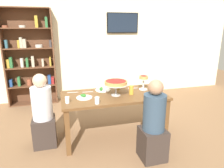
# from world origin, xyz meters

# --- Properties ---
(ground_plane) EXTENTS (12.00, 12.00, 0.00)m
(ground_plane) POSITION_xyz_m (0.00, 0.00, 0.00)
(ground_plane) COLOR #846042
(rear_partition) EXTENTS (8.00, 0.12, 2.80)m
(rear_partition) POSITION_xyz_m (0.00, 2.20, 1.40)
(rear_partition) COLOR beige
(rear_partition) RESTS_ON ground_plane
(dining_table) EXTENTS (1.68, 0.84, 0.74)m
(dining_table) POSITION_xyz_m (0.00, 0.00, 0.65)
(dining_table) COLOR brown
(dining_table) RESTS_ON ground_plane
(bookshelf) EXTENTS (1.10, 0.30, 2.21)m
(bookshelf) POSITION_xyz_m (-1.45, 2.02, 1.11)
(bookshelf) COLOR brown
(bookshelf) RESTS_ON ground_plane
(television) EXTENTS (0.82, 0.05, 0.50)m
(television) POSITION_xyz_m (0.83, 2.11, 1.90)
(television) COLOR black
(diner_head_west) EXTENTS (0.34, 0.34, 1.15)m
(diner_head_west) POSITION_xyz_m (-1.12, 0.01, 0.49)
(diner_head_west) COLOR #382D28
(diner_head_west) RESTS_ON ground_plane
(diner_near_right) EXTENTS (0.34, 0.34, 1.15)m
(diner_near_right) POSITION_xyz_m (0.36, -0.74, 0.49)
(diner_near_right) COLOR #382D28
(diner_near_right) RESTS_ON ground_plane
(deep_dish_pizza_stand) EXTENTS (0.39, 0.39, 0.24)m
(deep_dish_pizza_stand) POSITION_xyz_m (0.02, -0.05, 0.94)
(deep_dish_pizza_stand) COLOR silver
(deep_dish_pizza_stand) RESTS_ON dining_table
(personal_pizza_stand) EXTENTS (0.18, 0.18, 0.25)m
(personal_pizza_stand) POSITION_xyz_m (0.57, 0.12, 0.92)
(personal_pizza_stand) COLOR silver
(personal_pizza_stand) RESTS_ON dining_table
(salad_plate_near_diner) EXTENTS (0.26, 0.26, 0.07)m
(salad_plate_near_diner) POSITION_xyz_m (-0.13, 0.26, 0.75)
(salad_plate_near_diner) COLOR white
(salad_plate_near_diner) RESTS_ON dining_table
(salad_plate_far_diner) EXTENTS (0.24, 0.24, 0.07)m
(salad_plate_far_diner) POSITION_xyz_m (-0.49, -0.04, 0.76)
(salad_plate_far_diner) COLOR white
(salad_plate_far_diner) RESTS_ON dining_table
(beer_glass_amber_tall) EXTENTS (0.07, 0.07, 0.14)m
(beer_glass_amber_tall) POSITION_xyz_m (0.28, -0.06, 0.81)
(beer_glass_amber_tall) COLOR gold
(beer_glass_amber_tall) RESTS_ON dining_table
(beer_glass_amber_short) EXTENTS (0.07, 0.07, 0.17)m
(beer_glass_amber_short) POSITION_xyz_m (0.16, 0.26, 0.82)
(beer_glass_amber_short) COLOR gold
(beer_glass_amber_short) RESTS_ON dining_table
(water_glass_clear_near) EXTENTS (0.06, 0.06, 0.09)m
(water_glass_clear_near) POSITION_xyz_m (-0.75, -0.19, 0.79)
(water_glass_clear_near) COLOR white
(water_glass_clear_near) RESTS_ON dining_table
(water_glass_clear_far) EXTENTS (0.07, 0.07, 0.10)m
(water_glass_clear_far) POSITION_xyz_m (-0.34, -0.33, 0.79)
(water_glass_clear_far) COLOR white
(water_glass_clear_far) RESTS_ON dining_table
(cutlery_fork_near) EXTENTS (0.18, 0.04, 0.00)m
(cutlery_fork_near) POSITION_xyz_m (0.61, -0.32, 0.74)
(cutlery_fork_near) COLOR silver
(cutlery_fork_near) RESTS_ON dining_table
(cutlery_knife_near) EXTENTS (0.18, 0.05, 0.00)m
(cutlery_knife_near) POSITION_xyz_m (0.43, 0.24, 0.74)
(cutlery_knife_near) COLOR silver
(cutlery_knife_near) RESTS_ON dining_table
(cutlery_fork_far) EXTENTS (0.18, 0.04, 0.00)m
(cutlery_fork_far) POSITION_xyz_m (-0.64, 0.28, 0.74)
(cutlery_fork_far) COLOR silver
(cutlery_fork_far) RESTS_ON dining_table
(cutlery_knife_far) EXTENTS (0.18, 0.02, 0.00)m
(cutlery_knife_far) POSITION_xyz_m (-0.39, 0.24, 0.74)
(cutlery_knife_far) COLOR silver
(cutlery_knife_far) RESTS_ON dining_table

